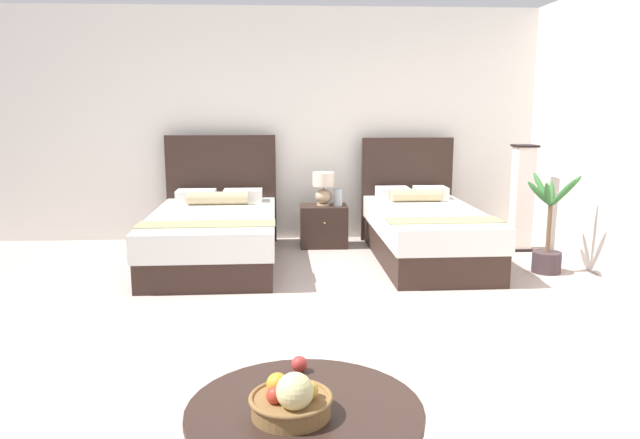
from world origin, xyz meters
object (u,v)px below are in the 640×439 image
object	(u,v)px
potted_palm	(548,240)
bed_near_window	(214,234)
vase	(338,197)
table_lamp	(323,186)
coffee_table	(305,436)
floor_lamp_corner	(522,198)
loose_apple	(299,364)
nightstand	(324,226)
fruit_bowl	(291,399)
bed_near_corner	(425,231)

from	to	relation	value
potted_palm	bed_near_window	bearing A→B (deg)	170.00
vase	table_lamp	bearing A→B (deg)	160.34
coffee_table	floor_lamp_corner	size ratio (longest dim) A/B	0.79
coffee_table	loose_apple	bearing A→B (deg)	92.27
nightstand	fruit_bowl	xyz separation A→B (m)	(-0.43, -4.97, 0.30)
potted_palm	nightstand	bearing A→B (deg)	149.36
floor_lamp_corner	coffee_table	bearing A→B (deg)	-120.18
coffee_table	fruit_bowl	distance (m)	0.22
table_lamp	vase	bearing A→B (deg)	-19.66
bed_near_corner	floor_lamp_corner	bearing A→B (deg)	17.62
bed_near_window	vase	world-z (taller)	bed_near_window
bed_near_window	table_lamp	distance (m)	1.48
table_lamp	floor_lamp_corner	size ratio (longest dim) A/B	0.32
bed_near_corner	nightstand	distance (m)	1.29
nightstand	coffee_table	size ratio (longest dim) A/B	0.58
table_lamp	loose_apple	distance (m)	4.60
bed_near_window	floor_lamp_corner	world-z (taller)	bed_near_window
vase	potted_palm	xyz separation A→B (m)	(2.03, -1.26, -0.26)
fruit_bowl	floor_lamp_corner	bearing A→B (deg)	59.68
table_lamp	fruit_bowl	distance (m)	5.01
coffee_table	fruit_bowl	size ratio (longest dim) A/B	2.90
table_lamp	vase	distance (m)	0.22
nightstand	potted_palm	size ratio (longest dim) A/B	0.55
potted_palm	loose_apple	bearing A→B (deg)	-128.42
nightstand	coffee_table	world-z (taller)	nightstand
bed_near_corner	bed_near_window	bearing A→B (deg)	179.91
nightstand	potted_palm	xyz separation A→B (m)	(2.20, -1.30, 0.09)
bed_near_window	potted_palm	size ratio (longest dim) A/B	2.20
fruit_bowl	loose_apple	bearing A→B (deg)	84.37
vase	potted_palm	world-z (taller)	potted_palm
nightstand	floor_lamp_corner	size ratio (longest dim) A/B	0.45
bed_near_window	fruit_bowl	world-z (taller)	bed_near_window
fruit_bowl	floor_lamp_corner	xyz separation A→B (m)	(2.72, 4.66, 0.06)
vase	coffee_table	xyz separation A→B (m)	(-0.54, -4.87, -0.25)
bed_near_corner	table_lamp	bearing A→B (deg)	146.13
fruit_bowl	loose_apple	xyz separation A→B (m)	(0.04, 0.41, -0.04)
nightstand	coffee_table	distance (m)	4.92
table_lamp	coffee_table	world-z (taller)	table_lamp
table_lamp	potted_palm	distance (m)	2.59
floor_lamp_corner	potted_palm	distance (m)	1.03
nightstand	bed_near_window	bearing A→B (deg)	-150.24
fruit_bowl	potted_palm	distance (m)	4.52
loose_apple	fruit_bowl	bearing A→B (deg)	-95.63
bed_near_window	nightstand	world-z (taller)	bed_near_window
coffee_table	vase	bearing A→B (deg)	83.62
bed_near_corner	nightstand	world-z (taller)	bed_near_corner
coffee_table	potted_palm	size ratio (longest dim) A/B	0.95
fruit_bowl	potted_palm	xyz separation A→B (m)	(2.63, 3.67, -0.21)
bed_near_window	bed_near_corner	bearing A→B (deg)	-0.09
bed_near_corner	potted_palm	bearing A→B (deg)	-28.12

